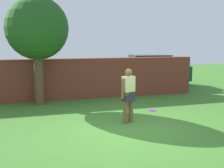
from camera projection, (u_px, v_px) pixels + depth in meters
The scene contains 6 objects.
ground_plane at pixel (128, 130), 7.62m from camera, with size 40.00×40.00×0.00m, color #3D7528.
brick_wall at pixel (54, 79), 11.60m from camera, with size 12.51×0.50×1.71m, color brown.
tree at pixel (37, 29), 10.43m from camera, with size 2.36×2.36×4.09m.
person at pixel (128, 93), 8.23m from camera, with size 0.50×0.35×1.62m.
car at pixel (150, 71), 15.27m from camera, with size 4.35×2.24×1.72m.
frisbee_purple at pixel (152, 110), 9.84m from camera, with size 0.27×0.27×0.02m, color purple.
Camera 1 is at (-2.56, -6.90, 2.36)m, focal length 44.83 mm.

